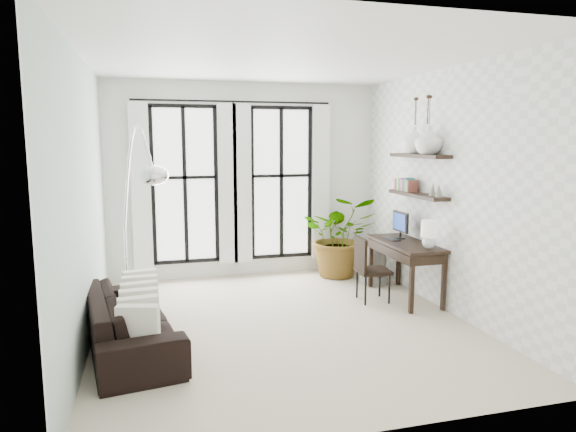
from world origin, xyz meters
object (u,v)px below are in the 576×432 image
object	(u,v)px
arc_lamp	(136,170)
desk	(406,247)
sofa	(131,321)
plant	(340,236)
buddha	(374,262)
desk_chair	(368,265)

from	to	relation	value
arc_lamp	desk	bearing A→B (deg)	-0.10
sofa	plant	size ratio (longest dim) A/B	1.57
plant	buddha	size ratio (longest dim) A/B	1.68
sofa	arc_lamp	distance (m)	1.80
arc_lamp	buddha	size ratio (longest dim) A/B	3.01
desk_chair	arc_lamp	size ratio (longest dim) A/B	0.38
plant	buddha	world-z (taller)	plant
desk	buddha	size ratio (longest dim) A/B	1.72
sofa	desk	world-z (taller)	desk
desk	desk_chair	xyz separation A→B (m)	(-0.56, 0.06, -0.24)
desk	arc_lamp	xyz separation A→B (m)	(-3.64, 0.01, 1.14)
plant	desk	bearing A→B (deg)	-73.22
sofa	buddha	world-z (taller)	buddha
desk_chair	buddha	world-z (taller)	desk_chair
buddha	plant	bearing A→B (deg)	121.93
sofa	desk_chair	xyz separation A→B (m)	(3.18, 0.88, 0.21)
desk_chair	arc_lamp	xyz separation A→B (m)	(-3.08, -0.05, 1.38)
sofa	buddha	xyz separation A→B (m)	(3.66, 1.72, 0.03)
sofa	arc_lamp	bearing A→B (deg)	-15.81
desk_chair	buddha	xyz separation A→B (m)	(0.48, 0.84, -0.18)
desk	arc_lamp	distance (m)	3.82
plant	sofa	bearing A→B (deg)	-145.31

